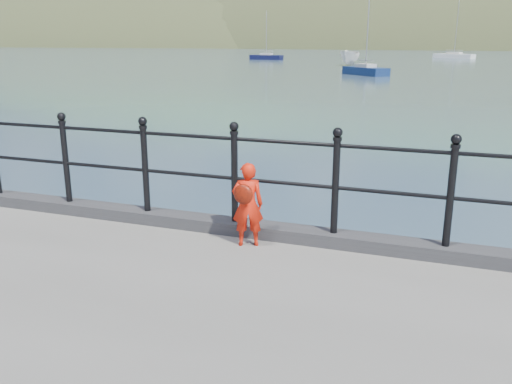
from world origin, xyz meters
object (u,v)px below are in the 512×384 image
at_px(railing, 188,162).
at_px(sailboat_left, 266,57).
at_px(sailboat_deep, 454,56).
at_px(child, 247,204).
at_px(launch_white, 350,58).
at_px(sailboat_port, 365,71).

xyz_separation_m(railing, sailboat_left, (-24.65, 75.87, -1.48)).
bearing_deg(sailboat_left, sailboat_deep, 37.15).
bearing_deg(child, launch_white, -103.07).
height_order(railing, sailboat_left, sailboat_left).
bearing_deg(sailboat_port, launch_white, 149.46).
distance_m(child, launch_white, 63.03).
xyz_separation_m(launch_white, sailboat_left, (-15.49, 13.98, -0.59)).
bearing_deg(child, sailboat_deep, -113.33).
distance_m(railing, child, 1.00).
xyz_separation_m(railing, sailboat_deep, (2.63, 92.06, -1.48)).
bearing_deg(sailboat_left, railing, -65.53).
xyz_separation_m(railing, child, (0.89, -0.33, -0.33)).
distance_m(launch_white, sailboat_left, 20.88).
bearing_deg(railing, sailboat_deep, 88.37).
height_order(railing, sailboat_port, sailboat_port).
bearing_deg(sailboat_deep, railing, -66.14).
bearing_deg(railing, sailboat_port, 95.95).
relative_size(child, sailboat_deep, 0.10).
bearing_deg(sailboat_deep, sailboat_left, -123.82).
xyz_separation_m(sailboat_left, sailboat_deep, (27.28, 16.19, 0.00)).
distance_m(child, sailboat_port, 45.60).
xyz_separation_m(child, sailboat_left, (-25.54, 76.21, -1.15)).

